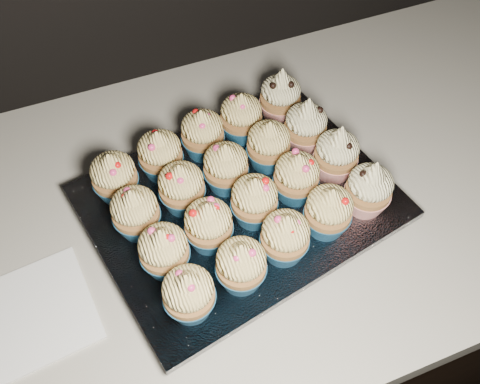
# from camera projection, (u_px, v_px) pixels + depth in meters

# --- Properties ---
(cabinet) EXTENTS (2.40, 0.60, 0.86)m
(cabinet) POSITION_uv_depth(u_px,v_px,m) (321.00, 288.00, 1.22)
(cabinet) COLOR black
(cabinet) RESTS_ON ground
(worktop) EXTENTS (2.44, 0.64, 0.04)m
(worktop) POSITION_uv_depth(u_px,v_px,m) (356.00, 163.00, 0.85)
(worktop) COLOR beige
(worktop) RESTS_ON cabinet
(napkin) EXTENTS (0.16, 0.16, 0.00)m
(napkin) POSITION_uv_depth(u_px,v_px,m) (34.00, 314.00, 0.68)
(napkin) COLOR white
(napkin) RESTS_ON worktop
(baking_tray) EXTENTS (0.42, 0.35, 0.02)m
(baking_tray) POSITION_uv_depth(u_px,v_px,m) (240.00, 208.00, 0.76)
(baking_tray) COLOR black
(baking_tray) RESTS_ON worktop
(foil_lining) EXTENTS (0.45, 0.38, 0.01)m
(foil_lining) POSITION_uv_depth(u_px,v_px,m) (240.00, 201.00, 0.75)
(foil_lining) COLOR silver
(foil_lining) RESTS_ON baking_tray
(cupcake_0) EXTENTS (0.06, 0.06, 0.08)m
(cupcake_0) POSITION_uv_depth(u_px,v_px,m) (189.00, 294.00, 0.62)
(cupcake_0) COLOR #1A537C
(cupcake_0) RESTS_ON foil_lining
(cupcake_1) EXTENTS (0.06, 0.06, 0.08)m
(cupcake_1) POSITION_uv_depth(u_px,v_px,m) (241.00, 265.00, 0.64)
(cupcake_1) COLOR #1A537C
(cupcake_1) RESTS_ON foil_lining
(cupcake_2) EXTENTS (0.06, 0.06, 0.08)m
(cupcake_2) POSITION_uv_depth(u_px,v_px,m) (285.00, 237.00, 0.66)
(cupcake_2) COLOR #1A537C
(cupcake_2) RESTS_ON foil_lining
(cupcake_3) EXTENTS (0.06, 0.06, 0.08)m
(cupcake_3) POSITION_uv_depth(u_px,v_px,m) (328.00, 211.00, 0.69)
(cupcake_3) COLOR #1A537C
(cupcake_3) RESTS_ON foil_lining
(cupcake_4) EXTENTS (0.06, 0.06, 0.10)m
(cupcake_4) POSITION_uv_depth(u_px,v_px,m) (369.00, 188.00, 0.71)
(cupcake_4) COLOR red
(cupcake_4) RESTS_ON foil_lining
(cupcake_5) EXTENTS (0.06, 0.06, 0.08)m
(cupcake_5) POSITION_uv_depth(u_px,v_px,m) (164.00, 250.00, 0.65)
(cupcake_5) COLOR #1A537C
(cupcake_5) RESTS_ON foil_lining
(cupcake_6) EXTENTS (0.06, 0.06, 0.08)m
(cupcake_6) POSITION_uv_depth(u_px,v_px,m) (209.00, 225.00, 0.67)
(cupcake_6) COLOR #1A537C
(cupcake_6) RESTS_ON foil_lining
(cupcake_7) EXTENTS (0.06, 0.06, 0.08)m
(cupcake_7) POSITION_uv_depth(u_px,v_px,m) (254.00, 200.00, 0.70)
(cupcake_7) COLOR #1A537C
(cupcake_7) RESTS_ON foil_lining
(cupcake_8) EXTENTS (0.06, 0.06, 0.08)m
(cupcake_8) POSITION_uv_depth(u_px,v_px,m) (296.00, 177.00, 0.72)
(cupcake_8) COLOR #1A537C
(cupcake_8) RESTS_ON foil_lining
(cupcake_9) EXTENTS (0.06, 0.06, 0.10)m
(cupcake_9) POSITION_uv_depth(u_px,v_px,m) (337.00, 153.00, 0.74)
(cupcake_9) COLOR red
(cupcake_9) RESTS_ON foil_lining
(cupcake_10) EXTENTS (0.06, 0.06, 0.08)m
(cupcake_10) POSITION_uv_depth(u_px,v_px,m) (136.00, 212.00, 0.69)
(cupcake_10) COLOR #1A537C
(cupcake_10) RESTS_ON foil_lining
(cupcake_11) EXTENTS (0.06, 0.06, 0.08)m
(cupcake_11) POSITION_uv_depth(u_px,v_px,m) (182.00, 187.00, 0.71)
(cupcake_11) COLOR #1A537C
(cupcake_11) RESTS_ON foil_lining
(cupcake_12) EXTENTS (0.06, 0.06, 0.08)m
(cupcake_12) POSITION_uv_depth(u_px,v_px,m) (226.00, 167.00, 0.73)
(cupcake_12) COLOR #1A537C
(cupcake_12) RESTS_ON foil_lining
(cupcake_13) EXTENTS (0.06, 0.06, 0.08)m
(cupcake_13) POSITION_uv_depth(u_px,v_px,m) (269.00, 145.00, 0.75)
(cupcake_13) COLOR #1A537C
(cupcake_13) RESTS_ON foil_lining
(cupcake_14) EXTENTS (0.06, 0.06, 0.10)m
(cupcake_14) POSITION_uv_depth(u_px,v_px,m) (306.00, 126.00, 0.77)
(cupcake_14) COLOR red
(cupcake_14) RESTS_ON foil_lining
(cupcake_15) EXTENTS (0.06, 0.06, 0.08)m
(cupcake_15) POSITION_uv_depth(u_px,v_px,m) (114.00, 177.00, 0.72)
(cupcake_15) COLOR #1A537C
(cupcake_15) RESTS_ON foil_lining
(cupcake_16) EXTENTS (0.06, 0.06, 0.08)m
(cupcake_16) POSITION_uv_depth(u_px,v_px,m) (160.00, 154.00, 0.74)
(cupcake_16) COLOR #1A537C
(cupcake_16) RESTS_ON foil_lining
(cupcake_17) EXTENTS (0.06, 0.06, 0.08)m
(cupcake_17) POSITION_uv_depth(u_px,v_px,m) (203.00, 133.00, 0.77)
(cupcake_17) COLOR #1A537C
(cupcake_17) RESTS_ON foil_lining
(cupcake_18) EXTENTS (0.06, 0.06, 0.08)m
(cupcake_18) POSITION_uv_depth(u_px,v_px,m) (241.00, 117.00, 0.78)
(cupcake_18) COLOR #1A537C
(cupcake_18) RESTS_ON foil_lining
(cupcake_19) EXTENTS (0.06, 0.06, 0.10)m
(cupcake_19) POSITION_uv_depth(u_px,v_px,m) (280.00, 96.00, 0.81)
(cupcake_19) COLOR red
(cupcake_19) RESTS_ON foil_lining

